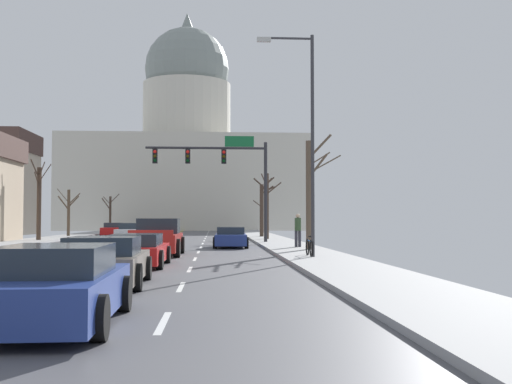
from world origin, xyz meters
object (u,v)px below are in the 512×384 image
(sedan_near_04, at_px, (56,287))
(bicycle_parked, at_px, (309,247))
(pickup_truck_near_01, at_px, (157,239))
(sedan_near_00, at_px, (231,238))
(sedan_oncoming_00, at_px, (131,232))
(pedestrian_00, at_px, (298,228))
(street_lamp_right, at_px, (306,126))
(sedan_near_02, at_px, (138,251))
(sedan_oncoming_01, at_px, (113,230))
(signal_gantry, at_px, (223,165))
(sedan_near_03, at_px, (105,262))

(sedan_near_04, bearing_deg, bicycle_parked, 67.79)
(pickup_truck_near_01, bearing_deg, sedan_near_00, 64.26)
(sedan_oncoming_00, xyz_separation_m, bicycle_parked, (10.16, -22.29, -0.13))
(pedestrian_00, bearing_deg, pickup_truck_near_01, -145.57)
(sedan_near_00, height_order, sedan_oncoming_00, sedan_oncoming_00)
(pedestrian_00, bearing_deg, street_lamp_right, -95.37)
(sedan_near_02, bearing_deg, pickup_truck_near_01, 89.59)
(pickup_truck_near_01, height_order, sedan_near_02, pickup_truck_near_01)
(street_lamp_right, relative_size, sedan_oncoming_00, 1.97)
(sedan_near_02, relative_size, sedan_oncoming_01, 1.00)
(street_lamp_right, xyz_separation_m, sedan_oncoming_00, (-9.93, 22.97, -4.72))
(signal_gantry, height_order, sedan_oncoming_01, signal_gantry)
(sedan_oncoming_01, bearing_deg, sedan_near_02, -79.62)
(pickup_truck_near_01, xyz_separation_m, sedan_near_03, (-0.12, -12.78, -0.15))
(sedan_near_00, bearing_deg, street_lamp_right, -76.08)
(sedan_oncoming_01, height_order, bicycle_parked, sedan_oncoming_01)
(street_lamp_right, bearing_deg, sedan_near_02, -155.70)
(pickup_truck_near_01, bearing_deg, pedestrian_00, 34.43)
(pedestrian_00, bearing_deg, signal_gantry, 118.04)
(sedan_near_03, relative_size, pedestrian_00, 2.48)
(sedan_oncoming_01, relative_size, pedestrian_00, 2.66)
(sedan_near_04, relative_size, sedan_oncoming_01, 0.95)
(bicycle_parked, bearing_deg, street_lamp_right, -108.67)
(bicycle_parked, bearing_deg, sedan_near_04, -112.21)
(pedestrian_00, bearing_deg, sedan_oncoming_01, 118.13)
(signal_gantry, relative_size, bicycle_parked, 4.47)
(sedan_near_02, height_order, sedan_oncoming_01, sedan_oncoming_01)
(sedan_near_03, bearing_deg, bicycle_parked, 55.89)
(sedan_near_02, xyz_separation_m, sedan_oncoming_01, (-6.86, 37.45, 0.04))
(sedan_oncoming_01, xyz_separation_m, pedestrian_00, (13.92, -26.04, 0.54))
(sedan_oncoming_01, bearing_deg, signal_gantry, -61.83)
(sedan_near_04, xyz_separation_m, sedan_oncoming_01, (-7.04, 49.38, -0.01))
(street_lamp_right, bearing_deg, signal_gantry, 101.09)
(street_lamp_right, xyz_separation_m, sedan_near_02, (-6.26, -2.83, -4.80))
(signal_gantry, height_order, sedan_oncoming_00, signal_gantry)
(sedan_near_03, height_order, sedan_near_04, sedan_near_04)
(pedestrian_00, bearing_deg, sedan_near_03, -112.08)
(pickup_truck_near_01, bearing_deg, sedan_near_03, -90.52)
(sedan_oncoming_00, height_order, pedestrian_00, pedestrian_00)
(sedan_near_00, relative_size, sedan_near_03, 1.02)
(sedan_oncoming_00, height_order, sedan_oncoming_01, sedan_oncoming_00)
(sedan_near_04, bearing_deg, pickup_truck_near_01, 90.42)
(sedan_near_00, distance_m, bicycle_parked, 10.74)
(pickup_truck_near_01, bearing_deg, signal_gantry, 75.86)
(pickup_truck_near_01, distance_m, sedan_near_03, 12.78)
(sedan_oncoming_00, bearing_deg, sedan_near_03, -83.56)
(signal_gantry, distance_m, sedan_near_02, 19.60)
(street_lamp_right, height_order, bicycle_parked, street_lamp_right)
(sedan_near_00, height_order, sedan_near_04, sedan_near_04)
(sedan_near_02, distance_m, pedestrian_00, 13.43)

